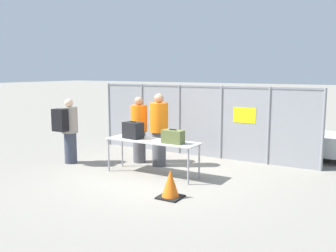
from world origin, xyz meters
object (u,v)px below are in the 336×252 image
object	(u,v)px
traveler_hooded	(68,128)
traffic_cone	(170,185)
utility_trailer	(299,142)
suitcase_olive	(173,137)
security_worker_near	(159,129)
security_worker_far	(139,129)
suitcase_black	(133,130)
inspection_table	(152,143)

from	to	relation	value
traveler_hooded	traffic_cone	bearing A→B (deg)	-30.89
traveler_hooded	utility_trailer	size ratio (longest dim) A/B	0.40
suitcase_olive	utility_trailer	bearing A→B (deg)	61.68
suitcase_olive	utility_trailer	world-z (taller)	suitcase_olive
traveler_hooded	security_worker_near	distance (m)	2.32
suitcase_olive	security_worker_near	bearing A→B (deg)	136.05
traveler_hooded	security_worker_far	distance (m)	1.79
traffic_cone	suitcase_olive	bearing A→B (deg)	117.47
traveler_hooded	security_worker_far	size ratio (longest dim) A/B	0.97
traveler_hooded	utility_trailer	world-z (taller)	traveler_hooded
suitcase_olive	security_worker_far	xyz separation A→B (m)	(-1.51, 0.90, -0.06)
suitcase_black	security_worker_far	distance (m)	0.94
suitcase_black	security_worker_far	xyz separation A→B (m)	(-0.41, 0.84, -0.11)
traveler_hooded	traffic_cone	xyz separation A→B (m)	(3.55, -0.96, -0.66)
inspection_table	security_worker_near	distance (m)	0.85
suitcase_olive	security_worker_far	distance (m)	1.76
inspection_table	traffic_cone	xyz separation A→B (m)	(1.14, -1.15, -0.49)
suitcase_olive	security_worker_near	distance (m)	1.21
suitcase_black	security_worker_far	world-z (taller)	security_worker_far
suitcase_black	traffic_cone	size ratio (longest dim) A/B	0.91
suitcase_olive	traffic_cone	xyz separation A→B (m)	(0.56, -1.08, -0.69)
inspection_table	traveler_hooded	size ratio (longest dim) A/B	1.35
inspection_table	traveler_hooded	xyz separation A→B (m)	(-2.41, -0.19, 0.17)
suitcase_black	utility_trailer	distance (m)	4.67
utility_trailer	traffic_cone	distance (m)	4.86
suitcase_black	traveler_hooded	world-z (taller)	traveler_hooded
suitcase_black	security_worker_far	size ratio (longest dim) A/B	0.29
security_worker_near	traveler_hooded	bearing A→B (deg)	5.96
security_worker_near	security_worker_far	size ratio (longest dim) A/B	1.06
inspection_table	traveler_hooded	bearing A→B (deg)	-175.48
utility_trailer	traffic_cone	size ratio (longest dim) A/B	7.61
traveler_hooded	suitcase_black	bearing A→B (deg)	-10.29
security_worker_far	traffic_cone	bearing A→B (deg)	121.79
security_worker_far	utility_trailer	size ratio (longest dim) A/B	0.41
security_worker_near	traffic_cone	distance (m)	2.49
suitcase_black	security_worker_far	bearing A→B (deg)	116.09
suitcase_olive	traveler_hooded	distance (m)	2.99
traveler_hooded	security_worker_near	bearing A→B (deg)	8.71
utility_trailer	suitcase_black	bearing A→B (deg)	-130.73
suitcase_olive	security_worker_far	bearing A→B (deg)	149.19
inspection_table	suitcase_olive	distance (m)	0.62
inspection_table	security_worker_near	world-z (taller)	security_worker_near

